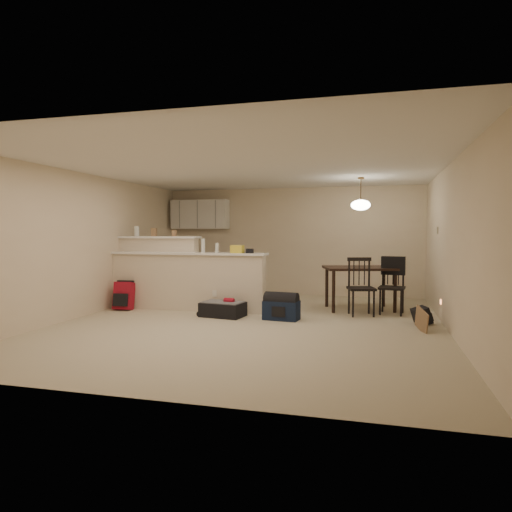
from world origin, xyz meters
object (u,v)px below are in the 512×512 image
(dining_table, at_px, (360,272))
(dining_chair_near, at_px, (361,287))
(pendant_lamp, at_px, (361,204))
(red_backpack, at_px, (124,296))
(black_daypack, at_px, (422,316))
(navy_duffel, at_px, (281,310))
(dining_chair_far, at_px, (392,286))
(suitcase, at_px, (223,309))

(dining_table, height_order, dining_chair_near, dining_chair_near)
(pendant_lamp, relative_size, red_backpack, 1.19)
(dining_chair_near, height_order, black_daypack, dining_chair_near)
(dining_table, height_order, navy_duffel, dining_table)
(dining_chair_far, relative_size, navy_duffel, 1.72)
(dining_chair_far, relative_size, suitcase, 1.39)
(dining_table, relative_size, dining_chair_near, 1.46)
(navy_duffel, xyz_separation_m, black_daypack, (2.24, 0.21, -0.03))
(dining_table, relative_size, red_backpack, 2.87)
(dining_chair_near, xyz_separation_m, navy_duffel, (-1.28, -0.73, -0.35))
(dining_table, bearing_deg, red_backpack, 178.82)
(navy_duffel, bearing_deg, black_daypack, 11.15)
(pendant_lamp, xyz_separation_m, dining_chair_near, (0.05, -0.63, -1.48))
(pendant_lamp, xyz_separation_m, suitcase, (-2.28, -1.34, -1.87))
(dining_table, bearing_deg, black_daypack, -64.77)
(dining_chair_far, xyz_separation_m, navy_duffel, (-1.81, -1.02, -0.34))
(dining_table, distance_m, navy_duffel, 1.92)
(dining_chair_near, distance_m, suitcase, 2.46)
(red_backpack, relative_size, navy_duffel, 0.89)
(pendant_lamp, height_order, navy_duffel, pendant_lamp)
(red_backpack, bearing_deg, dining_table, 9.51)
(dining_table, distance_m, pendant_lamp, 1.27)
(pendant_lamp, xyz_separation_m, red_backpack, (-4.32, -1.15, -1.73))
(dining_table, relative_size, black_daypack, 5.02)
(pendant_lamp, relative_size, navy_duffel, 1.06)
(dining_table, relative_size, suitcase, 2.05)
(dining_chair_near, relative_size, dining_chair_far, 1.01)
(red_backpack, bearing_deg, navy_duffel, -9.34)
(dining_table, height_order, red_backpack, dining_table)
(pendant_lamp, xyz_separation_m, dining_chair_far, (0.57, -0.34, -1.49))
(black_daypack, bearing_deg, dining_chair_far, 11.80)
(red_backpack, bearing_deg, pendant_lamp, 9.51)
(dining_chair_near, height_order, navy_duffel, dining_chair_near)
(dining_chair_near, xyz_separation_m, suitcase, (-2.33, -0.71, -0.39))
(dining_chair_near, relative_size, red_backpack, 1.96)
(dining_table, bearing_deg, dining_chair_far, -46.98)
(dining_table, xyz_separation_m, dining_chair_near, (0.05, -0.63, -0.21))
(dining_table, distance_m, suitcase, 2.71)
(pendant_lamp, bearing_deg, suitcase, -149.53)
(dining_chair_far, relative_size, red_backpack, 1.94)
(dining_chair_far, bearing_deg, black_daypack, -53.62)
(pendant_lamp, distance_m, black_daypack, 2.41)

